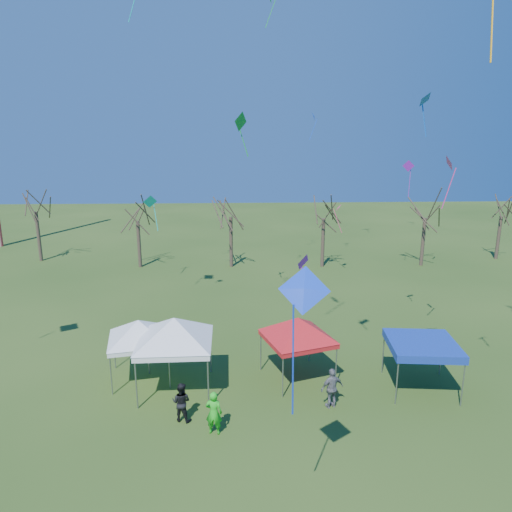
{
  "coord_description": "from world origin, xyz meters",
  "views": [
    {
      "loc": [
        -1.96,
        -16.4,
        11.19
      ],
      "look_at": [
        -1.07,
        3.0,
        6.33
      ],
      "focal_mm": 32.0,
      "sensor_mm": 36.0,
      "label": 1
    }
  ],
  "objects": [
    {
      "name": "person_grey",
      "position": [
        2.12,
        1.08,
        0.9
      ],
      "size": [
        1.15,
        0.77,
        1.81
      ],
      "primitive_type": "imported",
      "rotation": [
        0.0,
        0.0,
        3.48
      ],
      "color": "slate",
      "rests_on": "ground"
    },
    {
      "name": "tree_2",
      "position": [
        -2.37,
        24.38,
        6.29
      ],
      "size": [
        3.71,
        3.71,
        8.18
      ],
      "color": "#3D2D21",
      "rests_on": "ground"
    },
    {
      "name": "tent_white_mid",
      "position": [
        -4.76,
        2.9,
        3.3
      ],
      "size": [
        4.63,
        4.63,
        4.09
      ],
      "rotation": [
        0.0,
        0.0,
        0.02
      ],
      "color": "gray",
      "rests_on": "ground"
    },
    {
      "name": "person_green",
      "position": [
        -2.88,
        -0.54,
        0.9
      ],
      "size": [
        0.73,
        0.55,
        1.81
      ],
      "primitive_type": "imported",
      "rotation": [
        0.0,
        0.0,
        2.95
      ],
      "color": "green",
      "rests_on": "ground"
    },
    {
      "name": "ground",
      "position": [
        0.0,
        0.0,
        0.0
      ],
      "size": [
        140.0,
        140.0,
        0.0
      ],
      "primitive_type": "plane",
      "color": "#2C4917",
      "rests_on": "ground"
    },
    {
      "name": "tree_5",
      "position": [
        23.72,
        26.07,
        5.73
      ],
      "size": [
        3.39,
        3.39,
        7.46
      ],
      "color": "#3D2D21",
      "rests_on": "ground"
    },
    {
      "name": "tent_red",
      "position": [
        0.95,
        3.66,
        2.93
      ],
      "size": [
        3.91,
        3.91,
        3.63
      ],
      "rotation": [
        0.0,
        0.0,
        0.31
      ],
      "color": "gray",
      "rests_on": "ground"
    },
    {
      "name": "tree_3",
      "position": [
        6.03,
        24.04,
        6.08
      ],
      "size": [
        3.59,
        3.59,
        7.91
      ],
      "color": "#3D2D21",
      "rests_on": "ground"
    },
    {
      "name": "kite_13",
      "position": [
        -8.58,
        19.4,
        6.67
      ],
      "size": [
        1.25,
        1.05,
        2.86
      ],
      "rotation": [
        0.0,
        0.0,
        3.61
      ],
      "color": "#0CBFAF",
      "rests_on": "ground"
    },
    {
      "name": "tent_blue",
      "position": [
        6.52,
        2.41,
        2.17
      ],
      "size": [
        3.3,
        3.3,
        2.36
      ],
      "rotation": [
        0.0,
        0.0,
        -0.1
      ],
      "color": "gray",
      "rests_on": "ground"
    },
    {
      "name": "kite_1",
      "position": [
        1.03,
        3.2,
        5.96
      ],
      "size": [
        0.91,
        0.96,
        1.99
      ],
      "rotation": [
        0.0,
        0.0,
        4.0
      ],
      "color": "purple",
      "rests_on": "ground"
    },
    {
      "name": "kite_17",
      "position": [
        8.71,
        6.16,
        10.12
      ],
      "size": [
        0.59,
        0.93,
        2.68
      ],
      "rotation": [
        0.0,
        0.0,
        1.4
      ],
      "color": "#DC3089",
      "rests_on": "ground"
    },
    {
      "name": "tree_1",
      "position": [
        -10.77,
        24.65,
        5.79
      ],
      "size": [
        3.42,
        3.42,
        7.54
      ],
      "color": "#3D2D21",
      "rests_on": "ground"
    },
    {
      "name": "tent_white_west",
      "position": [
        -6.62,
        4.05,
        2.79
      ],
      "size": [
        3.85,
        3.85,
        3.46
      ],
      "rotation": [
        0.0,
        0.0,
        0.19
      ],
      "color": "gray",
      "rests_on": "ground"
    },
    {
      "name": "kite_18",
      "position": [
        7.2,
        6.26,
        13.15
      ],
      "size": [
        1.0,
        0.99,
        2.12
      ],
      "rotation": [
        0.0,
        0.0,
        3.92
      ],
      "color": "blue",
      "rests_on": "ground"
    },
    {
      "name": "person_dark",
      "position": [
        -4.26,
        0.4,
        0.84
      ],
      "size": [
        0.96,
        0.84,
        1.68
      ],
      "primitive_type": "imported",
      "rotation": [
        0.0,
        0.0,
        2.85
      ],
      "color": "black",
      "rests_on": "ground"
    },
    {
      "name": "kite_11",
      "position": [
        -1.59,
        13.32,
        12.42
      ],
      "size": [
        1.08,
        1.25,
        2.79
      ],
      "rotation": [
        0.0,
        0.0,
        4.06
      ],
      "color": "#17972E",
      "rests_on": "ground"
    },
    {
      "name": "kite_12",
      "position": [
        12.49,
        21.53,
        9.21
      ],
      "size": [
        0.97,
        0.58,
        3.06
      ],
      "rotation": [
        0.0,
        0.0,
        2.73
      ],
      "color": "purple",
      "rests_on": "ground"
    },
    {
      "name": "kite_5",
      "position": [
        -0.33,
        -6.04,
        7.69
      ],
      "size": [
        1.43,
        1.13,
        4.09
      ],
      "rotation": [
        0.0,
        0.0,
        6.07
      ],
      "color": "blue",
      "rests_on": "ground"
    },
    {
      "name": "kite_22",
      "position": [
        6.51,
        20.47,
        5.88
      ],
      "size": [
        0.8,
        0.88,
        2.52
      ],
      "rotation": [
        0.0,
        0.0,
        4.51
      ],
      "color": "#F0356B",
      "rests_on": "ground"
    },
    {
      "name": "tree_0",
      "position": [
        -20.85,
        27.38,
        6.49
      ],
      "size": [
        3.83,
        3.83,
        8.44
      ],
      "color": "#3D2D21",
      "rests_on": "ground"
    },
    {
      "name": "kite_19",
      "position": [
        3.97,
        18.79,
        13.0
      ],
      "size": [
        0.56,
        0.82,
        2.07
      ],
      "rotation": [
        0.0,
        0.0,
        1.39
      ],
      "color": "blue",
      "rests_on": "ground"
    },
    {
      "name": "tree_4",
      "position": [
        15.36,
        24.0,
        6.06
      ],
      "size": [
        3.58,
        3.58,
        7.89
      ],
      "color": "#3D2D21",
      "rests_on": "ground"
    }
  ]
}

